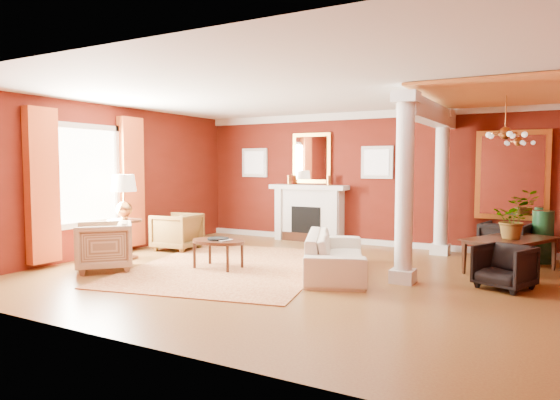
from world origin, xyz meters
The scene contains 27 objects.
ground centered at (0.00, 0.00, 0.00)m, with size 8.00×8.00×0.00m, color brown.
room_shell centered at (0.00, 0.00, 2.02)m, with size 8.04×7.04×2.92m.
fireplace centered at (-1.30, 3.32, 0.65)m, with size 1.85×0.42×1.29m.
overmantel_mirror centered at (-1.30, 3.45, 1.90)m, with size 0.95×0.07×1.15m.
flank_window_left centered at (-2.85, 3.46, 1.80)m, with size 0.70×0.07×0.70m.
flank_window_right centered at (0.25, 3.46, 1.80)m, with size 0.70×0.07×0.70m.
left_window centered at (-3.89, -0.60, 1.42)m, with size 0.21×2.55×2.60m.
column_front centered at (1.70, 0.30, 1.43)m, with size 0.36×0.36×2.80m.
column_back centered at (1.70, 3.00, 1.43)m, with size 0.36×0.36×2.80m.
header_beam centered at (1.70, 1.90, 2.62)m, with size 0.30×3.20×0.32m, color silver.
amber_ceiling centered at (2.85, 1.75, 2.87)m, with size 2.30×3.40×0.04m, color #EC9345.
dining_mirror centered at (2.90, 3.45, 1.55)m, with size 1.30×0.07×1.70m.
chandelier centered at (2.90, 1.80, 2.25)m, with size 0.60×0.62×0.75m.
crown_trim centered at (0.00, 3.46, 2.82)m, with size 8.00×0.08×0.16m, color silver.
base_trim centered at (0.00, 3.46, 0.06)m, with size 8.00×0.08×0.12m, color silver.
rug centered at (-1.16, 0.01, 0.01)m, with size 3.08×4.11×0.02m, color maroon.
sofa centered at (0.59, 0.37, 0.44)m, with size 2.26×0.66×0.89m, color beige.
armchair_leopard centered at (-3.14, 0.90, 0.42)m, with size 0.81×0.76×0.84m, color black.
armchair_stripe centered at (-2.88, -1.22, 0.44)m, with size 0.86×0.81×0.89m, color tan.
coffee_table centered at (-1.29, -0.21, 0.44)m, with size 0.96×0.96×0.49m.
coffee_book centered at (-1.24, -0.21, 0.61)m, with size 0.18×0.02×0.24m, color black.
side_table centered at (-3.34, -0.32, 1.07)m, with size 0.63×0.63×1.57m.
dining_table centered at (3.05, 1.86, 0.44)m, with size 1.59×0.56×0.89m, color black.
dining_chair_near centered at (3.04, 0.63, 0.34)m, with size 0.67×0.62×0.68m, color black.
dining_chair_far centered at (2.87, 2.81, 0.39)m, with size 0.77×0.72×0.79m, color black.
green_urn centered at (3.46, 3.00, 0.37)m, with size 0.39×0.39×0.95m.
potted_plant centered at (3.06, 1.78, 1.13)m, with size 0.57×0.63×0.49m, color #26591E.
Camera 1 is at (3.64, -6.95, 1.74)m, focal length 32.00 mm.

